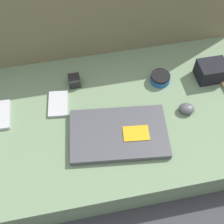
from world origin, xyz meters
The scene contains 10 objects.
ground_plane centered at (0.00, 0.00, 0.00)m, with size 8.00×8.00×0.00m, color #38383D.
couch_seat centered at (0.00, 0.00, 0.06)m, with size 1.20×0.63×0.13m.
couch_backrest centered at (0.00, 0.42, 0.27)m, with size 1.20×0.20×0.55m.
laptop centered at (0.01, -0.09, 0.14)m, with size 0.36×0.25×0.03m.
computer_mouse centered at (0.27, -0.04, 0.14)m, with size 0.07×0.06×0.03m.
speaker_puck centered at (0.22, 0.12, 0.15)m, with size 0.08×0.08×0.03m.
phone_silver centered at (-0.19, 0.09, 0.14)m, with size 0.09×0.12×0.01m.
phone_black centered at (-0.40, 0.08, 0.14)m, with size 0.07×0.13×0.01m.
camera_pouch centered at (0.42, 0.10, 0.17)m, with size 0.11×0.09×0.07m.
charger_brick centered at (-0.12, 0.17, 0.15)m, with size 0.05×0.05×0.04m.
Camera 1 is at (-0.12, -0.62, 1.09)m, focal length 50.00 mm.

